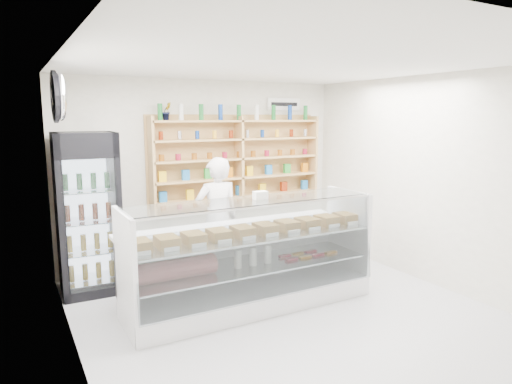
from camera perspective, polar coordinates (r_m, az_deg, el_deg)
room at (r=4.94m, az=4.98°, el=-0.48°), size 5.00×5.00×5.00m
display_counter at (r=5.54m, az=-0.71°, el=-10.52°), size 2.98×0.89×1.30m
shop_worker at (r=6.31m, az=-4.90°, el=-3.38°), size 0.64×0.44×1.71m
drinks_cooler at (r=6.19m, az=-20.26°, el=-2.49°), size 0.76×0.74×2.06m
wall_shelving at (r=7.18m, az=-2.12°, el=4.18°), size 2.84×0.28×1.33m
potted_plant at (r=6.71m, az=-11.10°, el=9.88°), size 0.16×0.14×0.26m
security_mirror at (r=5.27m, az=-23.32°, el=10.87°), size 0.15×0.50×0.50m
wall_sign at (r=7.71m, az=3.49°, el=10.89°), size 0.62×0.03×0.20m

